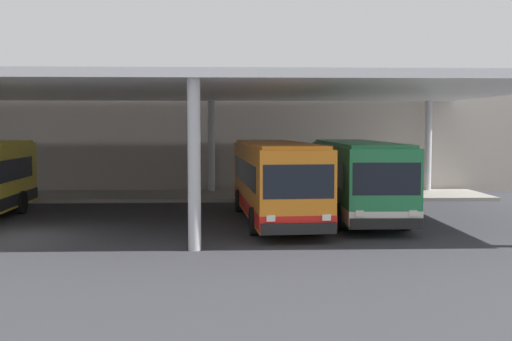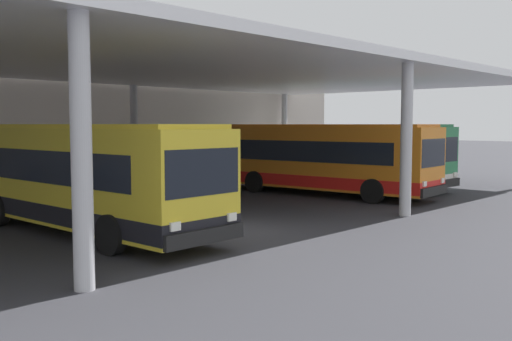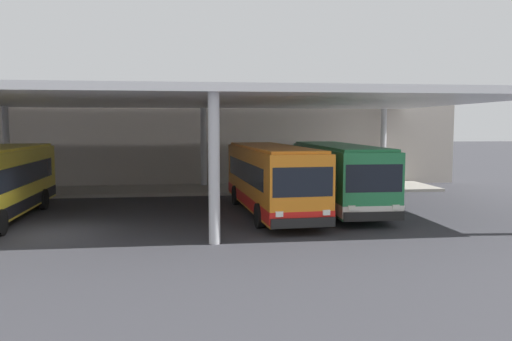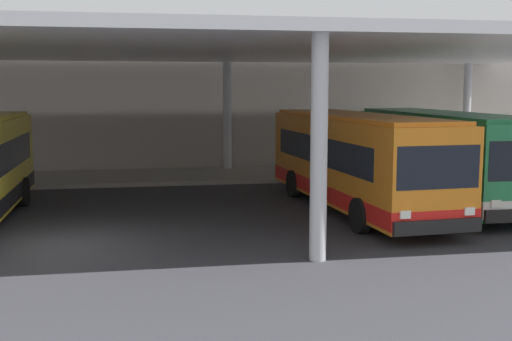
% 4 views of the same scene
% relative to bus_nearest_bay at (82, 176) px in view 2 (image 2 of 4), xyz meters
% --- Properties ---
extents(ground_plane, '(200.00, 200.00, 0.00)m').
position_rel_bus_nearest_bay_xyz_m(ground_plane, '(3.03, -2.93, -1.66)').
color(ground_plane, '#333338').
extents(platform_kerb, '(42.00, 4.50, 0.18)m').
position_rel_bus_nearest_bay_xyz_m(platform_kerb, '(3.03, 8.82, -1.57)').
color(platform_kerb, gray).
rests_on(platform_kerb, ground).
extents(station_building_facade, '(48.00, 1.60, 6.70)m').
position_rel_bus_nearest_bay_xyz_m(station_building_facade, '(3.03, 12.07, 1.69)').
color(station_building_facade, '#ADA399').
rests_on(station_building_facade, ground).
extents(canopy_shelter, '(40.00, 17.00, 5.55)m').
position_rel_bus_nearest_bay_xyz_m(canopy_shelter, '(3.03, 2.57, 3.66)').
color(canopy_shelter, silver).
rests_on(canopy_shelter, ground).
extents(bus_nearest_bay, '(2.89, 10.58, 3.17)m').
position_rel_bus_nearest_bay_xyz_m(bus_nearest_bay, '(0.00, 0.00, 0.00)').
color(bus_nearest_bay, yellow).
rests_on(bus_nearest_bay, ground).
extents(bus_second_bay, '(3.27, 10.68, 3.17)m').
position_rel_bus_nearest_bay_xyz_m(bus_second_bay, '(12.09, 0.35, 0.00)').
color(bus_second_bay, orange).
rests_on(bus_second_bay, ground).
extents(bus_middle_bay, '(2.82, 10.56, 3.17)m').
position_rel_bus_nearest_bay_xyz_m(bus_middle_bay, '(15.59, 1.28, 0.00)').
color(bus_middle_bay, '#28844C').
rests_on(bus_middle_bay, ground).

